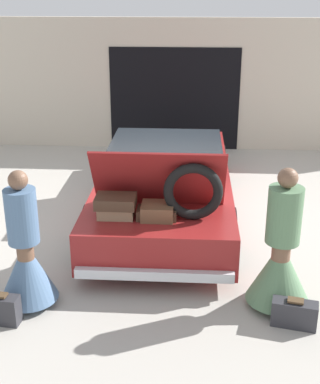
# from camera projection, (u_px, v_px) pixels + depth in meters

# --- Properties ---
(ground_plane) EXTENTS (40.00, 40.00, 0.00)m
(ground_plane) POSITION_uv_depth(u_px,v_px,m) (165.00, 214.00, 8.59)
(ground_plane) COLOR #ADA89E
(garage_wall_back) EXTENTS (12.00, 0.14, 2.80)m
(garage_wall_back) POSITION_uv_depth(u_px,v_px,m) (175.00, 85.00, 11.55)
(garage_wall_back) COLOR beige
(garage_wall_back) RESTS_ON ground_plane
(car) EXTENTS (2.01, 4.84, 1.59)m
(car) POSITION_uv_depth(u_px,v_px,m) (165.00, 182.00, 8.38)
(car) COLOR maroon
(car) RESTS_ON ground_plane
(person_left) EXTENTS (0.66, 0.66, 1.63)m
(person_left) POSITION_uv_depth(u_px,v_px,m) (26.00, 259.00, 5.99)
(person_left) COLOR brown
(person_left) RESTS_ON ground_plane
(person_right) EXTENTS (0.72, 0.72, 1.67)m
(person_right) POSITION_uv_depth(u_px,v_px,m) (280.00, 260.00, 5.95)
(person_right) COLOR brown
(person_right) RESTS_ON ground_plane
(suitcase_beside_left_person) EXTENTS (0.39, 0.21, 0.36)m
(suitcase_beside_left_person) POSITION_uv_depth(u_px,v_px,m) (2.00, 309.00, 5.78)
(suitcase_beside_left_person) COLOR #2D2D33
(suitcase_beside_left_person) RESTS_ON ground_plane
(suitcase_beside_right_person) EXTENTS (0.51, 0.28, 0.33)m
(suitcase_beside_right_person) POSITION_uv_depth(u_px,v_px,m) (294.00, 314.00, 5.74)
(suitcase_beside_right_person) COLOR #2D2D33
(suitcase_beside_right_person) RESTS_ON ground_plane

